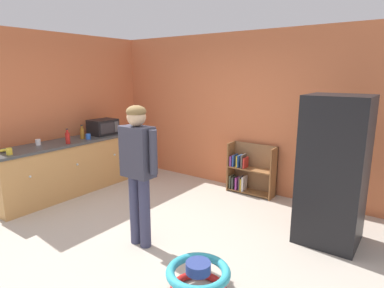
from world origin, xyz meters
name	(u,v)px	position (x,y,z in m)	size (l,w,h in m)	color
ground_plane	(151,237)	(0.00, 0.00, 0.00)	(12.00, 12.00, 0.00)	#BDB1A1
back_wall	(240,112)	(0.00, 2.33, 1.35)	(5.20, 0.06, 2.70)	#CD6D43
left_side_wall	(73,110)	(-2.63, 0.80, 1.35)	(0.06, 2.99, 2.70)	#CB6A40
kitchen_counter	(67,167)	(-2.20, 0.30, 0.45)	(0.65, 2.39, 0.90)	tan
refrigerator	(333,170)	(1.82, 1.24, 0.89)	(0.73, 0.68, 1.78)	black
bookshelf	(249,172)	(0.30, 2.14, 0.37)	(0.80, 0.28, 0.85)	brown
standing_person	(138,163)	(0.03, -0.20, 1.02)	(0.57, 0.22, 1.67)	#393B59
baby_walker	(198,278)	(1.10, -0.52, 0.16)	(0.60, 0.60, 0.32)	red
microwave	(103,127)	(-2.20, 1.11, 1.04)	(0.37, 0.48, 0.28)	black
banana_bunch	(4,150)	(-2.25, -0.63, 0.93)	(0.12, 0.16, 0.04)	yellow
amber_bottle	(82,133)	(-2.16, 0.63, 1.00)	(0.07, 0.07, 0.25)	#9E661E
ketchup_bottle	(68,138)	(-2.01, 0.25, 1.00)	(0.07, 0.07, 0.25)	red
blue_cup	(88,137)	(-2.05, 0.66, 0.95)	(0.08, 0.08, 0.10)	blue
white_cup	(38,142)	(-2.30, -0.10, 0.95)	(0.08, 0.08, 0.10)	white
yellow_cup	(9,151)	(-2.03, -0.66, 0.95)	(0.08, 0.08, 0.10)	yellow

